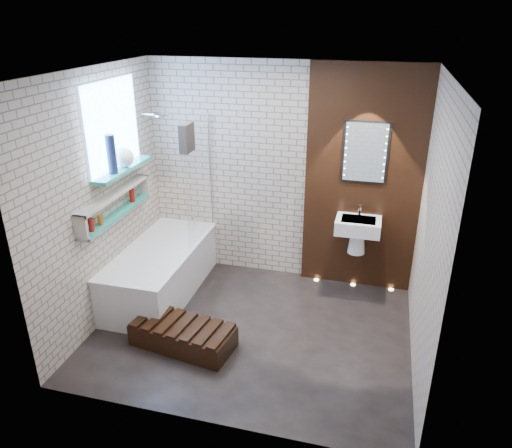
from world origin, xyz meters
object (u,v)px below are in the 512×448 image
(bath_screen, at_px, (199,181))
(walnut_step, at_px, (183,336))
(bathtub, at_px, (161,271))
(washbasin, at_px, (358,230))
(led_mirror, at_px, (365,153))

(bath_screen, distance_m, walnut_step, 1.77)
(bathtub, xyz_separation_m, walnut_step, (0.62, -0.87, -0.18))
(washbasin, bearing_deg, led_mirror, 90.00)
(bathtub, relative_size, bath_screen, 1.24)
(bath_screen, bearing_deg, walnut_step, -78.32)
(bath_screen, xyz_separation_m, washbasin, (1.82, 0.18, -0.49))
(bathtub, xyz_separation_m, bath_screen, (0.35, 0.44, 0.99))
(bathtub, bearing_deg, led_mirror, 19.78)
(bath_screen, bearing_deg, washbasin, 5.78)
(bath_screen, relative_size, washbasin, 2.41)
(bathtub, height_order, walnut_step, bathtub)
(washbasin, bearing_deg, bathtub, -163.99)
(bath_screen, distance_m, led_mirror, 1.89)
(led_mirror, relative_size, walnut_step, 0.70)
(washbasin, height_order, walnut_step, washbasin)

